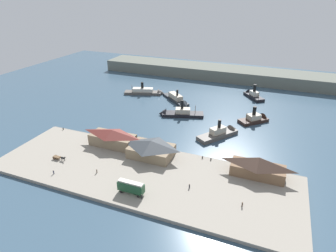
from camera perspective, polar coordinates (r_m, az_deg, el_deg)
name	(u,v)px	position (r m, az deg, el deg)	size (l,w,h in m)	color
ground_plane	(164,146)	(120.33, -0.73, -4.09)	(320.00, 320.00, 0.00)	#385166
quay_promenade	(141,173)	(103.19, -5.42, -9.45)	(110.00, 36.00, 1.20)	gray
seawall_edge	(161,149)	(117.21, -1.40, -4.69)	(110.00, 0.80, 1.00)	slate
ferry_shed_east_terminal	(113,137)	(119.37, -11.08, -2.27)	(19.13, 8.36, 7.02)	#847056
ferry_shed_west_terminal	(151,148)	(110.01, -3.40, -4.48)	(17.06, 11.45, 6.63)	#847056
ferry_shed_customs_shed	(258,166)	(103.47, 17.63, -7.75)	(18.52, 7.76, 7.24)	brown
street_tram	(131,187)	(92.38, -7.45, -11.97)	(8.72, 2.64, 4.33)	#1E4C2D
horse_cart	(59,157)	(116.41, -21.04, -5.91)	(5.81, 1.51, 1.87)	brown
pedestrian_near_west_shed	(242,204)	(90.71, 14.69, -14.98)	(0.42, 0.42, 1.68)	#4C3D33
pedestrian_at_waters_edge	(133,183)	(96.85, -6.97, -11.26)	(0.38, 0.38, 1.55)	#3D4C42
pedestrian_walking_west	(54,172)	(108.85, -22.00, -8.58)	(0.39, 0.39, 1.56)	#33384C
pedestrian_near_cart	(142,197)	(90.99, -5.34, -13.93)	(0.42, 0.42, 1.69)	#232328
pedestrian_standing_center	(97,171)	(104.66, -14.12, -8.78)	(0.39, 0.39, 1.59)	#6B5B4C
pedestrian_near_east_shed	(189,186)	(95.02, 4.32, -11.93)	(0.40, 0.40, 1.61)	#232328
mooring_post_west	(92,135)	(130.56, -15.04, -1.68)	(0.44, 0.44, 0.90)	black
mooring_post_center_west	(63,129)	(140.00, -20.30, -0.52)	(0.44, 0.44, 0.90)	black
mooring_post_center_east	(202,157)	(110.66, 6.94, -6.21)	(0.44, 0.44, 0.90)	black
mooring_post_east	(211,159)	(109.95, 8.61, -6.56)	(0.44, 0.44, 0.90)	black
ferry_near_quay	(256,119)	(148.71, 17.35, 1.41)	(15.48, 15.48, 10.25)	black
ferry_outer_harbor	(252,95)	(182.41, 16.56, 6.03)	(14.39, 16.72, 10.06)	black
ferry_moored_east	(178,100)	(166.87, 2.02, 5.22)	(22.34, 20.84, 9.15)	#23282D
ferry_approaching_east	(177,113)	(148.73, 1.82, 2.57)	(24.02, 12.67, 10.59)	black
ferry_departing_north	(147,92)	(180.81, -4.17, 6.85)	(25.63, 12.75, 9.29)	#514C47
ferry_moored_west	(222,133)	(130.52, 10.74, -1.32)	(17.16, 20.82, 10.01)	#514C47
far_headland	(220,73)	(217.54, 10.49, 10.48)	(180.00, 24.00, 8.00)	#60665B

